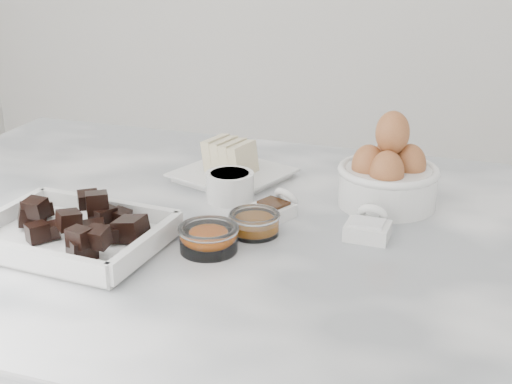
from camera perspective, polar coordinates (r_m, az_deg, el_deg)
marble_slab at (r=1.02m, az=-1.62°, el=-3.59°), size 1.20×0.80×0.04m
chocolate_dish at (r=0.97m, az=-14.54°, el=-2.80°), size 0.25×0.20×0.06m
butter_plate at (r=1.17m, az=-2.03°, el=2.10°), size 0.20×0.20×0.07m
sugar_ramekin at (r=1.09m, az=-2.10°, el=0.56°), size 0.07×0.07×0.04m
egg_bowl at (r=1.08m, az=10.53°, el=1.34°), size 0.15×0.15×0.15m
honey_bowl at (r=0.97m, az=-0.13°, el=-2.48°), size 0.07×0.07×0.03m
zest_bowl at (r=0.93m, az=-3.81°, el=-3.63°), size 0.08×0.08×0.03m
vanilla_spoon at (r=1.04m, az=1.68°, el=-1.16°), size 0.07×0.08×0.04m
salt_spoon at (r=0.98m, az=9.01°, el=-2.72°), size 0.06×0.07×0.04m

